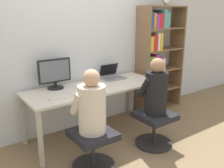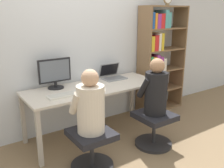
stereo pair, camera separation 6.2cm
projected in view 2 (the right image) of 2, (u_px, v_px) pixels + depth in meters
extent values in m
plane|color=#846B4C|center=(110.00, 144.00, 3.31)|extent=(14.00, 14.00, 0.00)
cube|color=silver|center=(79.00, 40.00, 3.56)|extent=(10.00, 0.05, 2.60)
cube|color=beige|center=(95.00, 87.00, 3.40)|extent=(1.90, 0.72, 0.03)
cube|color=#ADA497|center=(39.00, 139.00, 2.75)|extent=(0.05, 0.05, 0.68)
cube|color=#ADA497|center=(158.00, 105.00, 3.74)|extent=(0.05, 0.05, 0.68)
cube|color=#ADA497|center=(23.00, 119.00, 3.26)|extent=(0.05, 0.05, 0.68)
cube|color=#ADA497|center=(132.00, 94.00, 4.24)|extent=(0.05, 0.05, 0.68)
cylinder|color=black|center=(56.00, 88.00, 3.32)|extent=(0.21, 0.21, 0.01)
cylinder|color=black|center=(56.00, 85.00, 3.31)|extent=(0.04, 0.04, 0.07)
cube|color=black|center=(55.00, 70.00, 3.26)|extent=(0.44, 0.02, 0.31)
cube|color=slate|center=(55.00, 71.00, 3.25)|extent=(0.40, 0.01, 0.27)
cube|color=gray|center=(114.00, 78.00, 3.75)|extent=(0.35, 0.22, 0.02)
cube|color=slate|center=(114.00, 78.00, 3.75)|extent=(0.31, 0.17, 0.00)
cube|color=gray|center=(109.00, 70.00, 3.84)|extent=(0.35, 0.08, 0.21)
cube|color=black|center=(109.00, 70.00, 3.83)|extent=(0.31, 0.06, 0.17)
cube|color=silver|center=(65.00, 95.00, 3.01)|extent=(0.42, 0.16, 0.02)
cube|color=#BAB8AD|center=(65.00, 94.00, 3.01)|extent=(0.39, 0.13, 0.00)
ellipsoid|color=black|center=(86.00, 91.00, 3.14)|extent=(0.07, 0.09, 0.03)
cylinder|color=#262628|center=(92.00, 165.00, 2.82)|extent=(0.48, 0.48, 0.04)
cylinder|color=#262628|center=(92.00, 151.00, 2.77)|extent=(0.05, 0.05, 0.34)
cube|color=black|center=(91.00, 134.00, 2.71)|extent=(0.44, 0.46, 0.07)
cylinder|color=#262628|center=(153.00, 143.00, 3.30)|extent=(0.48, 0.48, 0.04)
cylinder|color=#262628|center=(154.00, 130.00, 3.25)|extent=(0.05, 0.05, 0.34)
cube|color=black|center=(155.00, 116.00, 3.19)|extent=(0.44, 0.46, 0.07)
cylinder|color=beige|center=(91.00, 109.00, 2.63)|extent=(0.30, 0.30, 0.52)
sphere|color=tan|center=(90.00, 78.00, 2.53)|extent=(0.18, 0.18, 0.18)
cylinder|color=beige|center=(75.00, 103.00, 2.59)|extent=(0.08, 0.22, 0.29)
cylinder|color=beige|center=(98.00, 98.00, 2.74)|extent=(0.08, 0.22, 0.29)
cylinder|color=black|center=(156.00, 93.00, 3.10)|extent=(0.28, 0.28, 0.54)
sphere|color=#A87A56|center=(157.00, 66.00, 3.00)|extent=(0.18, 0.18, 0.18)
cylinder|color=black|center=(144.00, 88.00, 3.07)|extent=(0.08, 0.22, 0.29)
cylinder|color=black|center=(159.00, 84.00, 3.21)|extent=(0.08, 0.22, 0.29)
cube|color=brown|center=(144.00, 62.00, 4.09)|extent=(0.02, 0.33, 1.79)
cube|color=brown|center=(178.00, 57.00, 4.53)|extent=(0.02, 0.33, 1.79)
cube|color=brown|center=(159.00, 107.00, 4.56)|extent=(0.80, 0.31, 0.02)
cube|color=brown|center=(160.00, 89.00, 4.46)|extent=(0.80, 0.31, 0.02)
cube|color=brown|center=(161.00, 70.00, 4.36)|extent=(0.80, 0.31, 0.02)
cube|color=brown|center=(162.00, 49.00, 4.26)|extent=(0.80, 0.31, 0.02)
cube|color=brown|center=(163.00, 28.00, 4.16)|extent=(0.80, 0.31, 0.02)
cube|color=brown|center=(165.00, 6.00, 4.06)|extent=(0.80, 0.31, 0.02)
cube|color=#1E4C9E|center=(146.00, 107.00, 4.30)|extent=(0.06, 0.24, 0.18)
cube|color=#1E4C9E|center=(149.00, 103.00, 4.33)|extent=(0.08, 0.24, 0.28)
cube|color=orange|center=(153.00, 102.00, 4.34)|extent=(0.05, 0.19, 0.29)
cube|color=orange|center=(153.00, 103.00, 4.40)|extent=(0.04, 0.25, 0.22)
cube|color=#262628|center=(147.00, 87.00, 4.19)|extent=(0.06, 0.21, 0.19)
cube|color=teal|center=(150.00, 86.00, 4.20)|extent=(0.04, 0.18, 0.23)
cube|color=#8C338C|center=(151.00, 86.00, 4.26)|extent=(0.06, 0.25, 0.20)
cube|color=#1E4C9E|center=(154.00, 84.00, 4.29)|extent=(0.05, 0.24, 0.23)
cube|color=red|center=(156.00, 82.00, 4.31)|extent=(0.05, 0.25, 0.29)
cube|color=#2D8C47|center=(148.00, 64.00, 4.09)|extent=(0.06, 0.22, 0.26)
cube|color=orange|center=(151.00, 64.00, 4.13)|extent=(0.06, 0.23, 0.26)
cube|color=#8C338C|center=(154.00, 63.00, 4.17)|extent=(0.07, 0.25, 0.28)
cube|color=#8C338C|center=(156.00, 63.00, 4.23)|extent=(0.07, 0.28, 0.24)
cube|color=silver|center=(161.00, 64.00, 4.24)|extent=(0.07, 0.18, 0.21)
cube|color=gold|center=(148.00, 43.00, 4.01)|extent=(0.06, 0.25, 0.24)
cube|color=red|center=(152.00, 43.00, 4.04)|extent=(0.08, 0.23, 0.25)
cube|color=silver|center=(155.00, 42.00, 4.09)|extent=(0.05, 0.27, 0.28)
cube|color=gold|center=(157.00, 41.00, 4.12)|extent=(0.05, 0.27, 0.28)
cube|color=#1E4C9E|center=(148.00, 20.00, 3.90)|extent=(0.04, 0.26, 0.25)
cube|color=orange|center=(151.00, 21.00, 3.92)|extent=(0.05, 0.23, 0.24)
cube|color=#8C338C|center=(155.00, 21.00, 3.94)|extent=(0.07, 0.19, 0.22)
cube|color=red|center=(158.00, 21.00, 4.01)|extent=(0.08, 0.24, 0.23)
cube|color=teal|center=(161.00, 19.00, 4.06)|extent=(0.08, 0.27, 0.28)
cube|color=teal|center=(164.00, 20.00, 4.10)|extent=(0.06, 0.26, 0.25)
cube|color=olive|center=(167.00, 5.00, 3.95)|extent=(0.06, 0.03, 0.02)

